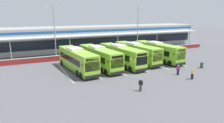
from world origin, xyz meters
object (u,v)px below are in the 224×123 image
coach_bus_centre (121,56)px  pedestrian_child (178,70)px  pedestrian_near_bin (141,84)px  coach_bus_right_centre (136,53)px  coach_bus_rightmost (157,52)px  coach_bus_leftmost (77,60)px  litter_bin (202,65)px  coach_bus_left_centre (99,58)px  pedestrian_in_dark_coat (192,74)px  lamp_post_west (54,29)px  lamp_post_centre (138,27)px

coach_bus_centre → pedestrian_child: (5.27, -9.21, -0.91)m
pedestrian_near_bin → coach_bus_centre: bearing=73.1°
coach_bus_right_centre → coach_bus_rightmost: size_ratio=1.00×
coach_bus_leftmost → coach_bus_centre: size_ratio=1.00×
litter_bin → pedestrian_near_bin: bearing=-163.5°
coach_bus_left_centre → coach_bus_right_centre: 8.37m
coach_bus_leftmost → coach_bus_centre: (8.37, 0.03, 0.00)m
coach_bus_centre → coach_bus_rightmost: size_ratio=1.00×
coach_bus_leftmost → pedestrian_in_dark_coat: coach_bus_leftmost is taller
lamp_post_west → litter_bin: size_ratio=11.83×
coach_bus_right_centre → lamp_post_centre: size_ratio=1.12×
coach_bus_right_centre → lamp_post_centre: (6.27, 9.72, 4.50)m
coach_bus_left_centre → pedestrian_near_bin: size_ratio=7.62×
coach_bus_rightmost → pedestrian_in_dark_coat: 12.52m
coach_bus_left_centre → lamp_post_west: 13.29m
lamp_post_west → litter_bin: 29.71m
coach_bus_rightmost → lamp_post_centre: bearing=80.7°
coach_bus_leftmost → coach_bus_rightmost: bearing=1.3°
coach_bus_left_centre → coach_bus_centre: (4.30, -0.14, 0.00)m
coach_bus_left_centre → litter_bin: size_ratio=13.27×
lamp_post_west → lamp_post_centre: 20.19m
coach_bus_right_centre → lamp_post_west: size_ratio=1.12×
coach_bus_rightmost → coach_bus_centre: bearing=-177.6°
pedestrian_near_bin → lamp_post_centre: bearing=58.9°
litter_bin → lamp_post_west: bearing=139.0°
pedestrian_child → lamp_post_west: bearing=126.5°
coach_bus_left_centre → lamp_post_centre: bearing=36.2°
pedestrian_child → coach_bus_rightmost: bearing=71.0°
coach_bus_centre → litter_bin: 14.44m
coach_bus_centre → pedestrian_near_bin: 13.07m
coach_bus_rightmost → pedestrian_child: size_ratio=7.62×
coach_bus_left_centre → coach_bus_centre: bearing=-1.9°
coach_bus_leftmost → coach_bus_centre: bearing=0.2°
lamp_post_centre → coach_bus_rightmost: bearing=-99.3°
pedestrian_child → litter_bin: pedestrian_child is taller
pedestrian_child → lamp_post_west: 26.10m
coach_bus_rightmost → litter_bin: bearing=-66.6°
pedestrian_near_bin → lamp_post_west: 25.16m
pedestrian_near_bin → litter_bin: pedestrian_near_bin is taller
coach_bus_left_centre → pedestrian_in_dark_coat: bearing=-50.2°
pedestrian_in_dark_coat → litter_bin: 7.62m
coach_bus_centre → coach_bus_rightmost: same height
lamp_post_west → coach_bus_centre: bearing=-48.8°
coach_bus_right_centre → pedestrian_child: coach_bus_right_centre is taller
coach_bus_right_centre → pedestrian_in_dark_coat: coach_bus_right_centre is taller
coach_bus_left_centre → coach_bus_rightmost: 12.86m
pedestrian_child → litter_bin: 6.98m
coach_bus_centre → pedestrian_near_bin: size_ratio=7.62×
coach_bus_leftmost → coach_bus_left_centre: 4.07m
pedestrian_in_dark_coat → litter_bin: size_ratio=1.74×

